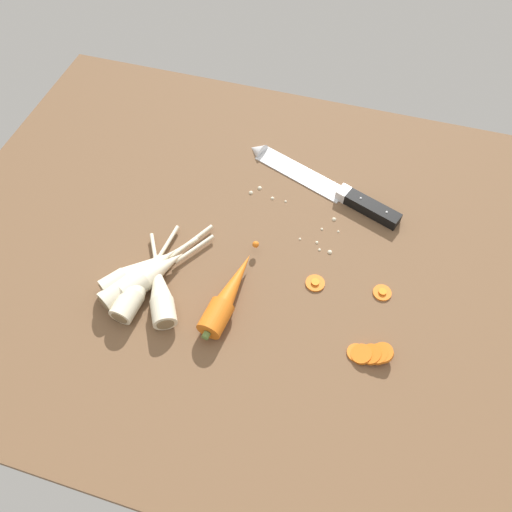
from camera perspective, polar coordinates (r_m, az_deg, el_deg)
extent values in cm
cube|color=brown|center=(90.93, 0.36, -0.23)|extent=(120.00, 90.00, 4.00)
cube|color=silver|center=(101.58, 5.21, 9.53)|extent=(20.25, 11.28, 0.50)
cone|color=silver|center=(105.96, 0.11, 12.24)|extent=(4.22, 4.77, 3.96)
cube|color=silver|center=(97.94, 10.10, 7.19)|extent=(2.92, 3.46, 2.20)
cube|color=black|center=(96.48, 13.36, 5.34)|extent=(11.27, 6.56, 2.20)
sphere|color=silver|center=(96.24, 12.06, 6.56)|extent=(0.50, 0.50, 0.50)
sphere|color=silver|center=(95.15, 14.93, 4.93)|extent=(0.50, 0.50, 0.50)
cylinder|color=orange|center=(80.38, -4.72, -7.17)|extent=(4.91, 6.12, 4.20)
cone|color=orange|center=(83.15, -2.64, -3.40)|extent=(5.74, 13.88, 3.99)
sphere|color=orange|center=(87.61, -0.06, 1.32)|extent=(1.20, 1.20, 1.20)
cylinder|color=#5B7F3D|center=(79.16, -5.83, -9.17)|extent=(1.32, 1.15, 1.20)
cylinder|color=beige|center=(84.00, -14.78, -5.61)|extent=(4.43, 5.21, 4.00)
cone|color=beige|center=(86.47, -12.59, -1.98)|extent=(4.57, 8.97, 3.80)
cylinder|color=beige|center=(90.18, -10.40, 1.18)|extent=(1.55, 9.39, 0.70)
cylinder|color=#7A6647|center=(83.22, -15.61, -6.96)|extent=(2.82, 0.55, 2.80)
cylinder|color=beige|center=(85.59, -15.78, -4.20)|extent=(6.20, 6.83, 4.00)
cone|color=beige|center=(87.02, -11.73, -1.13)|extent=(8.13, 10.55, 3.80)
cylinder|color=beige|center=(89.90, -7.70, 1.55)|extent=(5.81, 9.76, 0.70)
cylinder|color=#7A6647|center=(85.24, -17.28, -5.32)|extent=(2.60, 1.61, 2.80)
cylinder|color=beige|center=(85.54, -13.98, -3.48)|extent=(5.79, 5.95, 4.00)
cone|color=beige|center=(86.66, -10.60, -1.16)|extent=(7.49, 8.81, 3.80)
cylinder|color=beige|center=(88.99, -7.18, 0.81)|extent=(5.21, 7.71, 0.70)
cylinder|color=#7A6647|center=(85.25, -15.22, -4.33)|extent=(2.53, 1.75, 2.80)
cylinder|color=beige|center=(86.60, -16.04, -3.19)|extent=(5.83, 5.93, 4.00)
cone|color=beige|center=(87.32, -12.59, -1.11)|extent=(7.68, 8.60, 3.80)
cylinder|color=beige|center=(89.23, -9.07, 0.65)|extent=(5.53, 7.31, 0.70)
cylinder|color=#7A6647|center=(86.45, -17.29, -3.95)|extent=(2.45, 1.88, 2.80)
cylinder|color=beige|center=(82.10, -10.70, -6.43)|extent=(5.72, 5.90, 4.00)
cone|color=beige|center=(85.30, -11.27, -2.79)|extent=(7.32, 8.83, 3.80)
cylinder|color=beige|center=(89.64, -11.71, 0.32)|extent=(4.97, 7.83, 0.70)
cylinder|color=#7A6647|center=(81.04, -10.48, -7.81)|extent=(2.57, 1.67, 2.80)
cylinder|color=orange|center=(81.12, 11.62, -10.91)|extent=(3.12, 3.12, 0.70)
cylinder|color=orange|center=(80.88, 12.17, -11.09)|extent=(3.47, 3.39, 1.86)
cylinder|color=orange|center=(80.92, 13.21, -11.06)|extent=(3.50, 3.44, 2.17)
cylinder|color=orange|center=(80.89, 13.93, -11.01)|extent=(3.45, 3.38, 2.00)
cylinder|color=orange|center=(80.92, 14.51, -10.82)|extent=(3.48, 3.40, 1.89)
cylinder|color=orange|center=(87.13, 14.47, -4.09)|extent=(3.19, 3.19, 0.70)
cylinder|color=orange|center=(86.90, 14.50, -4.01)|extent=(1.34, 1.34, 0.16)
cylinder|color=orange|center=(85.96, 6.90, -3.09)|extent=(3.38, 3.38, 0.70)
cylinder|color=orange|center=(85.73, 6.91, -3.00)|extent=(1.42, 1.42, 0.16)
sphere|color=beige|center=(91.08, 5.14, 2.05)|extent=(0.48, 0.48, 0.48)
sphere|color=beige|center=(90.03, 7.41, 0.80)|extent=(0.55, 0.55, 0.55)
sphere|color=beige|center=(94.55, 9.08, 4.36)|extent=(0.80, 0.80, 0.80)
sphere|color=beige|center=(90.90, 7.10, 1.66)|extent=(0.59, 0.59, 0.59)
sphere|color=beige|center=(98.47, 0.43, 8.04)|extent=(0.85, 0.85, 0.85)
sphere|color=beige|center=(96.82, 1.93, 6.83)|extent=(0.68, 0.68, 0.68)
sphere|color=beige|center=(92.88, 7.68, 3.18)|extent=(0.53, 0.53, 0.53)
sphere|color=beige|center=(96.49, 3.47, 6.42)|extent=(0.49, 0.49, 0.49)
sphere|color=beige|center=(89.87, 8.60, 0.58)|extent=(0.85, 0.85, 0.85)
sphere|color=beige|center=(93.05, 9.55, 2.89)|extent=(0.45, 0.45, 0.45)
sphere|color=beige|center=(97.66, -0.59, 7.50)|extent=(0.84, 0.84, 0.84)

